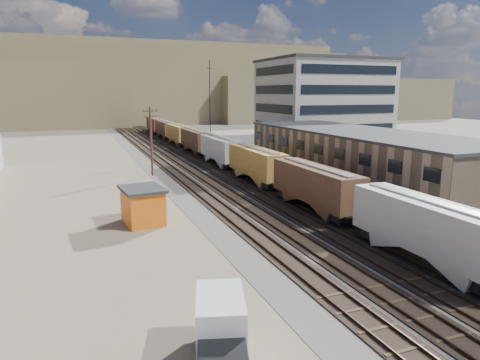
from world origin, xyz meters
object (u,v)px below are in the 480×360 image
object	(u,v)px
box_truck	(221,334)
parked_car_blue	(282,149)
freight_train	(207,144)
parked_car_red	(478,223)
utility_pole_north	(151,140)
maintenance_shed	(143,205)

from	to	relation	value
box_truck	parked_car_blue	xyz separation A→B (m)	(33.45, 60.57, -0.77)
freight_train	parked_car_red	size ratio (longest dim) A/B	30.83
utility_pole_north	parked_car_red	world-z (taller)	utility_pole_north
freight_train	maintenance_shed	xyz separation A→B (m)	(-17.11, -35.96, -1.04)
utility_pole_north	maintenance_shed	bearing A→B (deg)	-101.81
maintenance_shed	utility_pole_north	bearing A→B (deg)	78.19
box_truck	freight_train	bearing A→B (deg)	73.70
utility_pole_north	parked_car_blue	distance (m)	32.56
box_truck	maintenance_shed	xyz separation A→B (m)	(0.04, 22.70, 0.23)
freight_train	maintenance_shed	size ratio (longest dim) A/B	23.76
utility_pole_north	parked_car_blue	xyz separation A→B (m)	(28.60, 14.88, -4.55)
freight_train	parked_car_blue	world-z (taller)	freight_train
utility_pole_north	maintenance_shed	size ratio (longest dim) A/B	1.98
box_truck	parked_car_red	xyz separation A→B (m)	(27.38, 9.90, -0.86)
box_truck	parked_car_red	distance (m)	29.12
maintenance_shed	freight_train	bearing A→B (deg)	64.56
utility_pole_north	parked_car_red	size ratio (longest dim) A/B	2.57
freight_train	maintenance_shed	bearing A→B (deg)	-115.44
utility_pole_north	box_truck	xyz separation A→B (m)	(-4.85, -45.69, -3.78)
box_truck	utility_pole_north	bearing A→B (deg)	83.94
freight_train	parked_car_blue	size ratio (longest dim) A/B	22.11
freight_train	parked_car_red	world-z (taller)	freight_train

